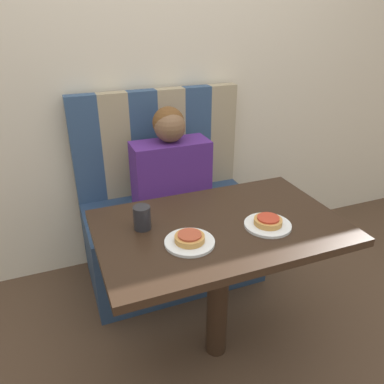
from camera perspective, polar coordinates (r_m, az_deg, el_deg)
name	(u,v)px	position (r m, az deg, el deg)	size (l,w,h in m)	color
ground_plane	(216,348)	(2.04, 3.62, -22.70)	(12.00, 12.00, 0.00)	#4C3828
wall_back	(149,55)	(2.29, -6.51, 20.00)	(7.00, 0.05, 2.60)	beige
booth_seat	(173,240)	(2.34, -2.94, -7.39)	(1.02, 0.57, 0.50)	navy
booth_backrest	(158,142)	(2.31, -5.27, 7.62)	(1.02, 0.08, 0.63)	navy
dining_table	(220,244)	(1.63, 4.23, -7.91)	(1.03, 0.65, 0.73)	black
person	(171,163)	(2.10, -3.28, 4.42)	(0.43, 0.20, 0.58)	#4C237A
plate_left	(190,242)	(1.44, -0.37, -7.66)	(0.19, 0.19, 0.01)	white
plate_right	(268,225)	(1.58, 11.45, -4.96)	(0.19, 0.19, 0.01)	white
pizza_left	(190,238)	(1.43, -0.37, -6.98)	(0.12, 0.12, 0.03)	#C68E47
pizza_right	(268,221)	(1.57, 11.51, -4.32)	(0.12, 0.12, 0.03)	#C68E47
drinking_cup	(142,218)	(1.53, -7.61, -3.90)	(0.07, 0.07, 0.10)	#232328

